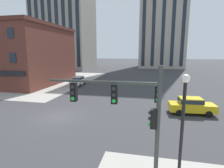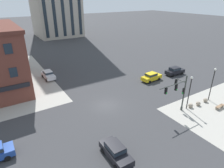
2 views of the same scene
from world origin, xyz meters
TOP-DOWN VIEW (x-y plane):
  - ground_plane at (0.00, 0.00)m, footprint 320.00×320.00m
  - traffic_signal_main at (7.98, -7.00)m, footprint 5.34×2.09m
  - bollard_sphere_curb_a at (10.74, -7.52)m, footprint 0.70×0.70m
  - bollard_sphere_curb_b at (12.28, -7.76)m, footprint 0.70×0.70m
  - bollard_sphere_curb_c at (14.26, -7.71)m, footprint 0.70×0.70m
  - bench_near_signal at (14.31, -10.10)m, footprint 1.81×0.52m
  - street_lamp_corner_near at (10.00, -7.36)m, footprint 0.36×0.36m
  - street_lamp_mid_sidewalk at (15.36, -7.53)m, footprint 0.36×0.36m
  - car_main_southbound_far at (-4.73, -9.86)m, footprint 1.96×4.43m
  - car_cross_eastbound at (19.47, 3.36)m, footprint 4.47×2.04m
  - car_cross_westbound at (12.81, 3.60)m, footprint 4.51×2.11m
  - car_parked_curb at (-4.59, 15.96)m, footprint 2.01×4.46m

SIDE VIEW (x-z plane):
  - ground_plane at x=0.00m, z-range 0.00..0.00m
  - bench_near_signal at x=14.31m, z-range 0.08..0.57m
  - bollard_sphere_curb_a at x=10.74m, z-range 0.00..0.70m
  - bollard_sphere_curb_b at x=12.28m, z-range 0.00..0.70m
  - bollard_sphere_curb_c at x=14.26m, z-range 0.00..0.70m
  - car_main_southbound_far at x=-4.73m, z-range 0.08..1.76m
  - car_cross_eastbound at x=19.47m, z-range 0.08..1.76m
  - car_cross_westbound at x=12.81m, z-range 0.08..1.76m
  - car_parked_curb at x=-4.59m, z-range 0.08..1.76m
  - street_lamp_corner_near at x=10.00m, z-range 0.68..6.00m
  - traffic_signal_main at x=7.98m, z-range 0.63..6.28m
  - street_lamp_mid_sidewalk at x=15.36m, z-range 0.69..6.30m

